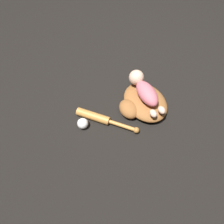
{
  "coord_description": "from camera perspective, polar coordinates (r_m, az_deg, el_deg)",
  "views": [
    {
      "loc": [
        -0.72,
        0.58,
        1.25
      ],
      "look_at": [
        0.01,
        0.27,
        0.07
      ],
      "focal_mm": 35.0,
      "sensor_mm": 36.0,
      "label": 1
    }
  ],
  "objects": [
    {
      "name": "ground_plane",
      "position": [
        1.55,
        9.51,
        1.47
      ],
      "size": [
        6.0,
        6.0,
        0.0
      ],
      "primitive_type": "plane",
      "color": "black"
    },
    {
      "name": "baseball_glove",
      "position": [
        1.51,
        7.96,
        2.37
      ],
      "size": [
        0.37,
        0.35,
        0.09
      ],
      "color": "#935B2D",
      "rests_on": "ground"
    },
    {
      "name": "baby_figure",
      "position": [
        1.47,
        8.38,
        5.92
      ],
      "size": [
        0.37,
        0.12,
        0.1
      ],
      "color": "#D16670",
      "rests_on": "baseball_glove"
    },
    {
      "name": "baseball_bat",
      "position": [
        1.45,
        -3.18,
        -1.66
      ],
      "size": [
        0.33,
        0.34,
        0.06
      ],
      "color": "#C6843D",
      "rests_on": "ground"
    },
    {
      "name": "baseball",
      "position": [
        1.43,
        -7.65,
        -2.99
      ],
      "size": [
        0.07,
        0.07,
        0.07
      ],
      "color": "white",
      "rests_on": "ground"
    }
  ]
}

